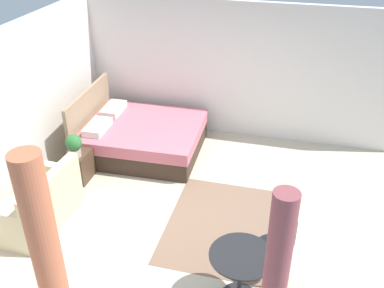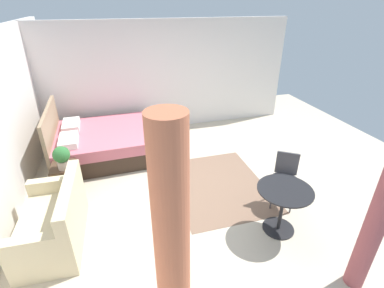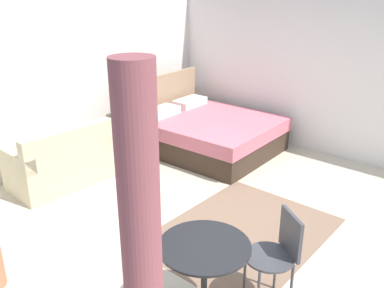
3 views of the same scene
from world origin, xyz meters
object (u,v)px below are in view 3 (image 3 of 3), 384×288
Objects in this scene: balcony_table at (204,267)px; cafe_chair_near_window at (278,250)px; couch at (62,164)px; potted_plant at (122,117)px; bed at (206,132)px; nightstand at (127,144)px.

cafe_chair_near_window reaches higher than balcony_table.
cafe_chair_near_window is at bearing -91.79° from couch.
potted_plant is 0.45× the size of cafe_chair_near_window.
bed is at bearing 48.24° from cafe_chair_near_window.
couch is 1.55× the size of cafe_chair_near_window.
nightstand is at bearing 148.93° from bed.
potted_plant is 3.48m from cafe_chair_near_window.
bed is 1.42m from potted_plant.
couch is at bearing 177.56° from potted_plant.
potted_plant is at bearing 59.96° from balcony_table.
couch is 1.80× the size of balcony_table.
potted_plant is (-0.10, -0.04, 0.46)m from nightstand.
balcony_table is (-0.63, -2.95, 0.18)m from couch.
couch is at bearing 77.99° from balcony_table.
bed is 1.29m from nightstand.
bed reaches higher than potted_plant.
couch is 3.43× the size of potted_plant.
cafe_chair_near_window is at bearing -131.76° from bed.
cafe_chair_near_window is (-1.26, -3.32, 0.28)m from nightstand.
cafe_chair_near_window is at bearing -34.73° from balcony_table.
potted_plant is at bearing 152.63° from bed.
couch is 3.03m from balcony_table.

